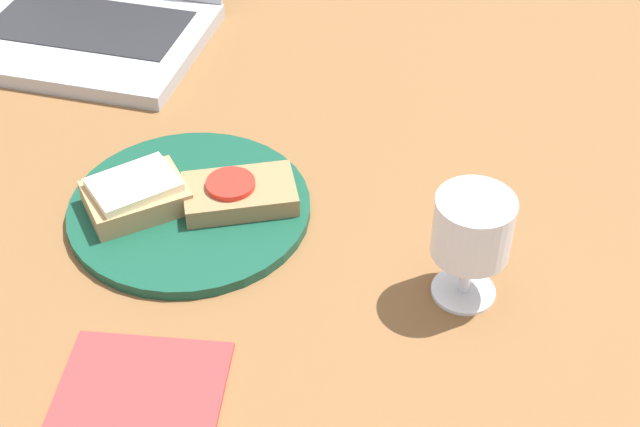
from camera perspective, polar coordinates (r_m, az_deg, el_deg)
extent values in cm
cube|color=brown|center=(96.37, -3.09, -0.02)|extent=(140.00, 140.00, 3.00)
cylinder|color=#144733|center=(94.69, -8.33, 0.32)|extent=(25.45, 25.45, 1.20)
cube|color=#A88456|center=(94.08, -11.68, 1.01)|extent=(12.41, 12.17, 2.58)
cube|color=#F4EAB7|center=(92.98, -11.83, 1.83)|extent=(10.41, 10.52, 0.92)
cube|color=#937047|center=(93.32, -5.16, 1.26)|extent=(13.46, 11.19, 2.12)
cylinder|color=red|center=(92.51, -5.75, 1.90)|extent=(5.12, 5.12, 0.63)
cylinder|color=white|center=(86.69, 9.14, -4.91)|extent=(6.17, 6.17, 0.40)
cylinder|color=white|center=(84.75, 9.34, -3.63)|extent=(1.10, 1.10, 5.08)
cylinder|color=white|center=(80.95, 9.76, -0.84)|extent=(7.30, 7.30, 6.07)
cylinder|color=white|center=(81.67, 9.68, -1.40)|extent=(6.72, 6.72, 3.91)
cube|color=#ADAFB5|center=(125.43, -14.94, 10.76)|extent=(31.69, 24.10, 1.99)
cube|color=#232326|center=(126.54, -14.59, 11.67)|extent=(25.98, 13.26, 0.16)
cube|color=#B23333|center=(79.54, -11.37, -10.95)|extent=(15.94, 13.60, 0.40)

